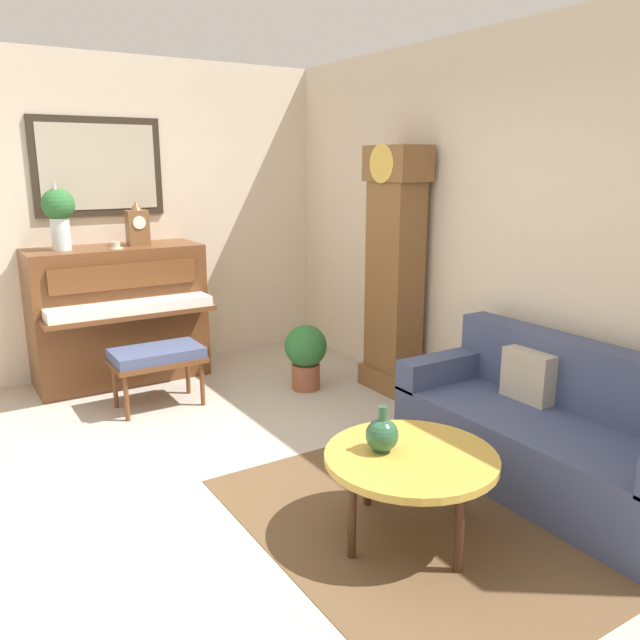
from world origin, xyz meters
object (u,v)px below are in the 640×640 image
object	(u,v)px
piano_bench	(157,357)
couch	(555,434)
piano	(119,314)
mantel_clock	(137,225)
coffee_table	(411,460)
green_jug	(382,435)
grandfather_clock	(394,277)
potted_plant	(306,353)
teacup	(116,246)
flower_vase	(59,211)

from	to	relation	value
piano_bench	couch	bearing A→B (deg)	32.97
piano	mantel_clock	bearing A→B (deg)	89.48
coffee_table	green_jug	world-z (taller)	green_jug
grandfather_clock	coffee_table	world-z (taller)	grandfather_clock
piano	couch	distance (m)	3.70
coffee_table	potted_plant	world-z (taller)	potted_plant
piano_bench	grandfather_clock	world-z (taller)	grandfather_clock
couch	piano	bearing A→B (deg)	-153.04
couch	teacup	distance (m)	3.68
piano_bench	green_jug	world-z (taller)	green_jug
teacup	green_jug	size ratio (longest dim) A/B	0.48
piano_bench	mantel_clock	distance (m)	1.26
green_jug	potted_plant	world-z (taller)	green_jug
piano_bench	coffee_table	xyz separation A→B (m)	(2.45, 0.51, 0.02)
piano_bench	teacup	distance (m)	1.05
piano	couch	size ratio (longest dim) A/B	0.76
couch	green_jug	xyz separation A→B (m)	(-0.13, -1.20, 0.23)
grandfather_clock	piano_bench	bearing A→B (deg)	-109.42
grandfather_clock	coffee_table	distance (m)	2.30
piano_bench	couch	distance (m)	2.95
coffee_table	mantel_clock	size ratio (longest dim) A/B	2.32
coffee_table	piano	bearing A→B (deg)	-170.00
couch	coffee_table	world-z (taller)	couch
grandfather_clock	couch	world-z (taller)	grandfather_clock
piano_bench	coffee_table	distance (m)	2.50
grandfather_clock	potted_plant	xyz separation A→B (m)	(-0.37, -0.63, -0.64)
green_jug	potted_plant	distance (m)	2.23
piano	coffee_table	distance (m)	3.32
couch	coffee_table	xyz separation A→B (m)	(-0.02, -1.10, 0.11)
coffee_table	mantel_clock	distance (m)	3.41
green_jug	grandfather_clock	bearing A→B (deg)	140.11
potted_plant	grandfather_clock	bearing A→B (deg)	59.38
mantel_clock	grandfather_clock	bearing A→B (deg)	49.13
teacup	coffee_table	bearing A→B (deg)	10.74
flower_vase	green_jug	size ratio (longest dim) A/B	2.42
coffee_table	piano_bench	bearing A→B (deg)	-168.25
teacup	potted_plant	size ratio (longest dim) A/B	0.21
mantel_clock	potted_plant	bearing A→B (deg)	44.12
mantel_clock	green_jug	bearing A→B (deg)	4.65
coffee_table	teacup	distance (m)	3.27
green_jug	piano	bearing A→B (deg)	-171.48
piano_bench	grandfather_clock	bearing A→B (deg)	70.58
teacup	green_jug	bearing A→B (deg)	9.23
mantel_clock	potted_plant	xyz separation A→B (m)	(1.08, 1.04, -1.04)
couch	coffee_table	bearing A→B (deg)	-91.24
piano_bench	teacup	size ratio (longest dim) A/B	6.03
flower_vase	teacup	bearing A→B (deg)	70.97
coffee_table	potted_plant	bearing A→B (deg)	162.59
piano	couch	xyz separation A→B (m)	(3.28, 1.67, -0.29)
couch	mantel_clock	world-z (taller)	mantel_clock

